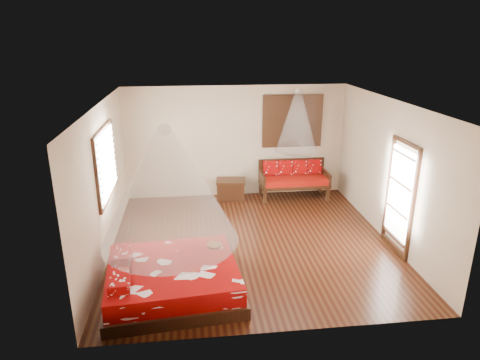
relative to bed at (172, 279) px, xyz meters
name	(u,v)px	position (x,y,z in m)	size (l,w,h in m)	color
room	(252,176)	(1.52, 1.60, 1.15)	(5.54, 5.54, 2.84)	black
bed	(172,279)	(0.00, 0.00, 0.00)	(2.28, 2.10, 0.64)	black
daybed	(293,178)	(2.94, 3.98, 0.27)	(1.71, 0.76, 0.94)	black
storage_chest	(231,189)	(1.35, 4.05, 0.00)	(0.77, 0.60, 0.50)	black
shutter_panel	(292,121)	(2.94, 4.32, 1.65)	(1.52, 0.06, 1.32)	black
window_left	(106,163)	(-1.19, 1.80, 1.45)	(0.10, 1.74, 1.34)	black
glazed_door	(400,198)	(4.24, 1.00, 0.82)	(0.08, 1.02, 2.16)	black
wine_tray	(214,243)	(0.72, 0.58, 0.30)	(0.26, 0.26, 0.21)	brown
mosquito_net_main	(168,186)	(0.02, 0.00, 1.60)	(2.11, 2.11, 1.80)	white
mosquito_net_daybed	(297,121)	(2.94, 3.85, 1.75)	(1.00, 1.00, 1.50)	white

